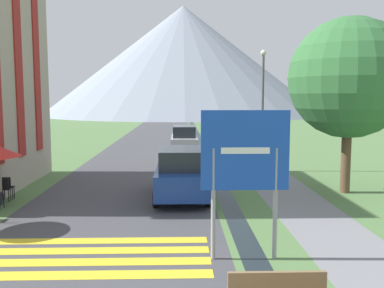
{
  "coord_description": "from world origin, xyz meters",
  "views": [
    {
      "loc": [
        -0.46,
        -4.98,
        3.62
      ],
      "look_at": [
        -0.03,
        10.0,
        1.97
      ],
      "focal_mm": 40.0,
      "sensor_mm": 36.0,
      "label": 1
    }
  ],
  "objects_px": {
    "cafe_chair_far_left": "(4,187)",
    "parked_car_near": "(182,173)",
    "cafe_chair_far_right": "(6,186)",
    "streetlamp": "(263,101)",
    "tree_by_path": "(349,78)",
    "parked_car_far": "(184,140)",
    "road_sign": "(245,163)"
  },
  "relations": [
    {
      "from": "cafe_chair_far_left",
      "to": "parked_car_near",
      "type": "bearing_deg",
      "value": 19.85
    },
    {
      "from": "cafe_chair_far_right",
      "to": "streetlamp",
      "type": "distance_m",
      "value": 11.98
    },
    {
      "from": "parked_car_near",
      "to": "cafe_chair_far_right",
      "type": "relative_size",
      "value": 5.04
    },
    {
      "from": "parked_car_near",
      "to": "streetlamp",
      "type": "relative_size",
      "value": 0.73
    },
    {
      "from": "cafe_chair_far_right",
      "to": "tree_by_path",
      "type": "bearing_deg",
      "value": -20.66
    },
    {
      "from": "parked_car_near",
      "to": "cafe_chair_far_left",
      "type": "distance_m",
      "value": 6.18
    },
    {
      "from": "cafe_chair_far_right",
      "to": "parked_car_near",
      "type": "bearing_deg",
      "value": -23.1
    },
    {
      "from": "cafe_chair_far_right",
      "to": "tree_by_path",
      "type": "height_order",
      "value": "tree_by_path"
    },
    {
      "from": "tree_by_path",
      "to": "parked_car_far",
      "type": "bearing_deg",
      "value": 118.21
    },
    {
      "from": "parked_car_far",
      "to": "cafe_chair_far_right",
      "type": "xyz_separation_m",
      "value": [
        -6.37,
        -12.14,
        -0.4
      ]
    },
    {
      "from": "parked_car_far",
      "to": "tree_by_path",
      "type": "relative_size",
      "value": 0.68
    },
    {
      "from": "road_sign",
      "to": "parked_car_near",
      "type": "bearing_deg",
      "value": 103.08
    },
    {
      "from": "tree_by_path",
      "to": "parked_car_near",
      "type": "bearing_deg",
      "value": -173.3
    },
    {
      "from": "road_sign",
      "to": "parked_car_far",
      "type": "bearing_deg",
      "value": 93.72
    },
    {
      "from": "parked_car_far",
      "to": "road_sign",
      "type": "bearing_deg",
      "value": -86.28
    },
    {
      "from": "streetlamp",
      "to": "tree_by_path",
      "type": "relative_size",
      "value": 0.89
    },
    {
      "from": "road_sign",
      "to": "tree_by_path",
      "type": "relative_size",
      "value": 0.51
    },
    {
      "from": "parked_car_near",
      "to": "road_sign",
      "type": "bearing_deg",
      "value": -76.92
    },
    {
      "from": "road_sign",
      "to": "tree_by_path",
      "type": "height_order",
      "value": "tree_by_path"
    },
    {
      "from": "cafe_chair_far_left",
      "to": "streetlamp",
      "type": "xyz_separation_m",
      "value": [
        10.11,
        5.9,
        2.91
      ]
    },
    {
      "from": "road_sign",
      "to": "tree_by_path",
      "type": "xyz_separation_m",
      "value": [
        4.86,
        6.61,
        2.12
      ]
    },
    {
      "from": "parked_car_near",
      "to": "streetlamp",
      "type": "distance_m",
      "value": 7.25
    },
    {
      "from": "cafe_chair_far_right",
      "to": "streetlamp",
      "type": "xyz_separation_m",
      "value": [
        10.11,
        5.74,
        2.91
      ]
    },
    {
      "from": "parked_car_near",
      "to": "parked_car_far",
      "type": "relative_size",
      "value": 0.96
    },
    {
      "from": "parked_car_far",
      "to": "cafe_chair_far_right",
      "type": "bearing_deg",
      "value": -117.67
    },
    {
      "from": "parked_car_near",
      "to": "cafe_chair_far_right",
      "type": "distance_m",
      "value": 6.18
    },
    {
      "from": "cafe_chair_far_left",
      "to": "tree_by_path",
      "type": "xyz_separation_m",
      "value": [
        12.38,
        1.09,
        3.8
      ]
    },
    {
      "from": "cafe_chair_far_left",
      "to": "tree_by_path",
      "type": "distance_m",
      "value": 13.0
    },
    {
      "from": "cafe_chair_far_left",
      "to": "tree_by_path",
      "type": "height_order",
      "value": "tree_by_path"
    },
    {
      "from": "road_sign",
      "to": "tree_by_path",
      "type": "distance_m",
      "value": 8.47
    },
    {
      "from": "cafe_chair_far_left",
      "to": "cafe_chair_far_right",
      "type": "height_order",
      "value": "same"
    },
    {
      "from": "tree_by_path",
      "to": "road_sign",
      "type": "bearing_deg",
      "value": -126.32
    }
  ]
}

